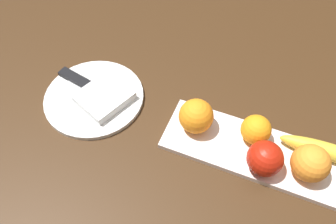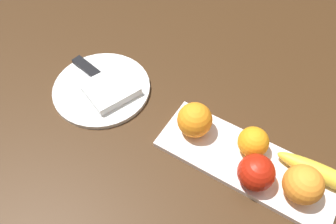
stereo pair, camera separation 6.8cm
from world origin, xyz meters
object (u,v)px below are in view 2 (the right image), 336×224
at_px(fruit_tray, 246,162).
at_px(banana, 326,176).
at_px(apple, 256,172).
at_px(folded_napkin, 110,89).
at_px(knife, 91,72).
at_px(orange_center, 303,184).
at_px(orange_near_apple, 195,120).
at_px(orange_near_banana, 254,141).
at_px(dinner_plate, 102,88).

height_order(fruit_tray, banana, banana).
bearing_deg(apple, folded_napkin, 174.64).
bearing_deg(knife, orange_center, 7.76).
bearing_deg(fruit_tray, banana, 15.30).
relative_size(orange_near_apple, folded_napkin, 0.67).
bearing_deg(orange_near_banana, knife, -178.70).
relative_size(orange_near_banana, orange_center, 0.85).
height_order(apple, orange_near_banana, apple).
xyz_separation_m(orange_near_banana, folded_napkin, (-0.33, -0.03, -0.02)).
bearing_deg(orange_near_banana, apple, -64.25).
distance_m(fruit_tray, apple, 0.06).
xyz_separation_m(fruit_tray, orange_near_banana, (-0.00, 0.03, 0.04)).
bearing_deg(dinner_plate, orange_near_apple, 1.94).
distance_m(orange_near_apple, orange_center, 0.23).
bearing_deg(fruit_tray, apple, -51.99).
xyz_separation_m(fruit_tray, dinner_plate, (-0.36, 0.00, -0.00)).
height_order(banana, orange_near_banana, orange_near_banana).
bearing_deg(folded_napkin, orange_near_apple, 2.19).
distance_m(orange_center, folded_napkin, 0.44).
bearing_deg(apple, orange_near_apple, 164.34).
relative_size(banana, orange_center, 2.63).
bearing_deg(orange_near_banana, fruit_tray, -82.75).
height_order(fruit_tray, apple, apple).
relative_size(orange_near_apple, orange_near_banana, 1.18).
xyz_separation_m(banana, orange_near_apple, (-0.26, -0.03, 0.02)).
height_order(folded_napkin, knife, folded_napkin).
xyz_separation_m(orange_near_apple, folded_napkin, (-0.21, -0.01, -0.03)).
distance_m(banana, folded_napkin, 0.48).
distance_m(folded_napkin, knife, 0.08).
bearing_deg(orange_near_banana, dinner_plate, -175.45).
bearing_deg(dinner_plate, fruit_tray, 0.00).
distance_m(apple, folded_napkin, 0.36).
bearing_deg(knife, orange_near_apple, 9.08).
relative_size(folded_napkin, knife, 0.59).
xyz_separation_m(apple, orange_near_banana, (-0.03, 0.06, -0.00)).
distance_m(orange_near_apple, folded_napkin, 0.21).
relative_size(fruit_tray, apple, 5.22).
xyz_separation_m(banana, dinner_plate, (-0.50, -0.04, -0.02)).
bearing_deg(folded_napkin, knife, 165.42).
bearing_deg(banana, dinner_plate, 2.70).
height_order(orange_center, folded_napkin, orange_center).
relative_size(fruit_tray, knife, 1.97).
bearing_deg(orange_near_apple, orange_center, -5.22).
distance_m(banana, orange_near_banana, 0.14).
relative_size(orange_near_banana, knife, 0.34).
xyz_separation_m(dinner_plate, knife, (-0.05, 0.02, 0.01)).
distance_m(apple, orange_near_banana, 0.07).
xyz_separation_m(apple, banana, (0.11, 0.07, -0.02)).
relative_size(dinner_plate, folded_napkin, 2.11).
bearing_deg(orange_center, orange_near_apple, 174.78).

